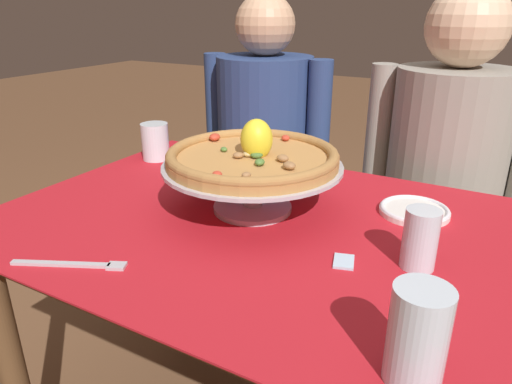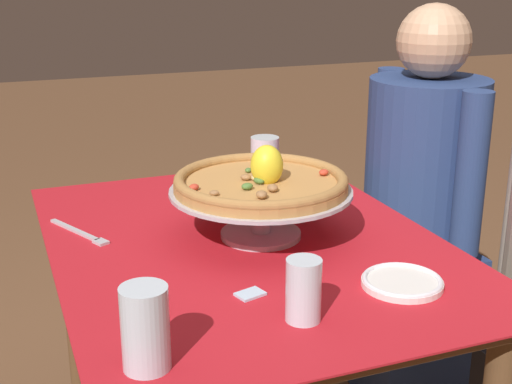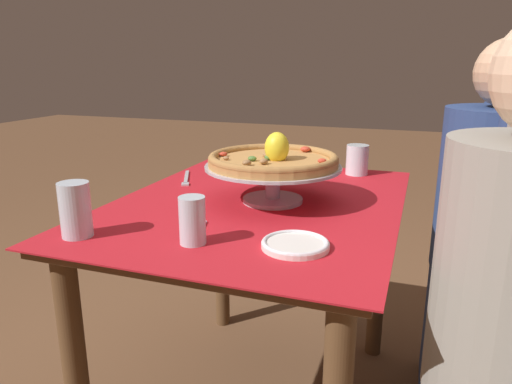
{
  "view_description": "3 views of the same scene",
  "coord_description": "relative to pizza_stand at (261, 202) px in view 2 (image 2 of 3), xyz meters",
  "views": [
    {
      "loc": [
        0.47,
        -0.79,
        1.16
      ],
      "look_at": [
        0.0,
        0.03,
        0.77
      ],
      "focal_mm": 32.72,
      "sensor_mm": 36.0,
      "label": 1
    },
    {
      "loc": [
        1.33,
        -0.48,
        1.3
      ],
      "look_at": [
        -0.06,
        0.05,
        0.81
      ],
      "focal_mm": 49.63,
      "sensor_mm": 36.0,
      "label": 2
    },
    {
      "loc": [
        1.27,
        0.44,
        1.12
      ],
      "look_at": [
        0.04,
        0.01,
        0.76
      ],
      "focal_mm": 33.35,
      "sensor_mm": 36.0,
      "label": 3
    }
  ],
  "objects": [
    {
      "name": "water_glass_back_left",
      "position": [
        -0.44,
        0.18,
        -0.03
      ],
      "size": [
        0.08,
        0.08,
        0.11
      ],
      "color": "silver",
      "rests_on": "dining_table"
    },
    {
      "name": "pizza_stand",
      "position": [
        0.0,
        0.0,
        0.0
      ],
      "size": [
        0.39,
        0.39,
        0.11
      ],
      "color": "#B7B7C1",
      "rests_on": "dining_table"
    },
    {
      "name": "diner_left",
      "position": [
        -0.3,
        0.62,
        -0.23
      ],
      "size": [
        0.5,
        0.34,
        1.19
      ],
      "color": "navy",
      "rests_on": "ground"
    },
    {
      "name": "sugar_packet",
      "position": [
        0.26,
        -0.12,
        -0.08
      ],
      "size": [
        0.05,
        0.06,
        0.0
      ],
      "primitive_type": "cube",
      "rotation": [
        0.0,
        0.0,
        1.85
      ],
      "color": "silver",
      "rests_on": "dining_table"
    },
    {
      "name": "dinner_fork",
      "position": [
        -0.15,
        -0.37,
        -0.08
      ],
      "size": [
        0.2,
        0.11,
        0.01
      ],
      "color": "#B7B7C1",
      "rests_on": "dining_table"
    },
    {
      "name": "water_glass_front_right",
      "position": [
        0.43,
        -0.35,
        -0.02
      ],
      "size": [
        0.07,
        0.07,
        0.13
      ],
      "color": "silver",
      "rests_on": "dining_table"
    },
    {
      "name": "pizza",
      "position": [
        0.0,
        0.0,
        0.05
      ],
      "size": [
        0.37,
        0.37,
        0.1
      ],
      "color": "#BC8447",
      "rests_on": "pizza_stand"
    },
    {
      "name": "water_glass_side_right",
      "position": [
        0.37,
        -0.07,
        -0.03
      ],
      "size": [
        0.06,
        0.06,
        0.11
      ],
      "color": "silver",
      "rests_on": "dining_table"
    },
    {
      "name": "side_plate",
      "position": [
        0.32,
        0.16,
        -0.07
      ],
      "size": [
        0.15,
        0.15,
        0.02
      ],
      "color": "white",
      "rests_on": "dining_table"
    },
    {
      "name": "dining_table",
      "position": [
        0.01,
        -0.04,
        -0.2
      ],
      "size": [
        1.07,
        0.81,
        0.72
      ],
      "color": "brown",
      "rests_on": "ground"
    }
  ]
}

